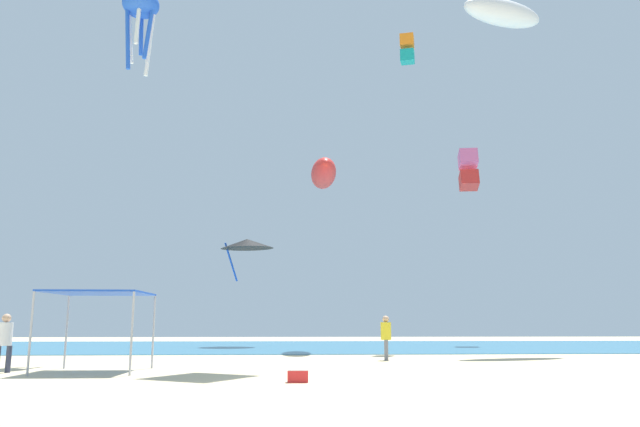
# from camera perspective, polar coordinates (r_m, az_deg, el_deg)

# --- Properties ---
(ground) EXTENTS (110.00, 110.00, 0.10)m
(ground) POSITION_cam_1_polar(r_m,az_deg,el_deg) (17.19, 1.14, -15.75)
(ground) COLOR beige
(ocean_strip) EXTENTS (110.00, 23.16, 0.03)m
(ocean_strip) POSITION_cam_1_polar(r_m,az_deg,el_deg) (43.05, -1.38, -12.39)
(ocean_strip) COLOR teal
(ocean_strip) RESTS_ON ground
(canopy_tent) EXTENTS (3.14, 3.13, 2.62)m
(canopy_tent) POSITION_cam_1_polar(r_m,az_deg,el_deg) (21.91, -20.09, -7.30)
(canopy_tent) COLOR #B2B2B7
(canopy_tent) RESTS_ON ground
(person_near_tent) EXTENTS (0.45, 0.51, 1.91)m
(person_near_tent) POSITION_cam_1_polar(r_m,az_deg,el_deg) (27.07, 6.23, -11.22)
(person_near_tent) COLOR slate
(person_near_tent) RESTS_ON ground
(person_leftmost) EXTENTS (0.50, 0.45, 1.89)m
(person_leftmost) POSITION_cam_1_polar(r_m,az_deg,el_deg) (22.68, -27.56, -10.35)
(person_leftmost) COLOR #33384C
(person_leftmost) RESTS_ON ground
(cooler_box) EXTENTS (0.57, 0.37, 0.35)m
(cooler_box) POSITION_cam_1_polar(r_m,az_deg,el_deg) (17.02, -2.11, -15.03)
(cooler_box) COLOR red
(cooler_box) RESTS_ON ground
(kite_box_orange) EXTENTS (1.10, 1.12, 1.90)m
(kite_box_orange) POSITION_cam_1_polar(r_m,az_deg,el_deg) (41.39, 8.22, 15.09)
(kite_box_orange) COLOR orange
(kite_inflatable_red) EXTENTS (1.60, 5.18, 1.86)m
(kite_inflatable_red) POSITION_cam_1_polar(r_m,az_deg,el_deg) (37.05, 0.33, 3.79)
(kite_inflatable_red) COLOR red
(kite_octopus_blue) EXTENTS (1.88, 1.88, 4.16)m
(kite_octopus_blue) POSITION_cam_1_polar(r_m,az_deg,el_deg) (32.19, -16.55, 18.03)
(kite_octopus_blue) COLOR blue
(kite_delta_black) EXTENTS (5.25, 5.25, 2.94)m
(kite_delta_black) POSITION_cam_1_polar(r_m,az_deg,el_deg) (42.88, -6.88, -2.85)
(kite_delta_black) COLOR black
(kite_box_pink) EXTENTS (1.60, 1.83, 3.22)m
(kite_box_pink) POSITION_cam_1_polar(r_m,az_deg,el_deg) (48.30, 13.81, 4.02)
(kite_box_pink) COLOR pink
(kite_inflatable_white) EXTENTS (5.93, 3.69, 2.30)m
(kite_inflatable_white) POSITION_cam_1_polar(r_m,az_deg,el_deg) (41.12, 16.79, 17.66)
(kite_inflatable_white) COLOR white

